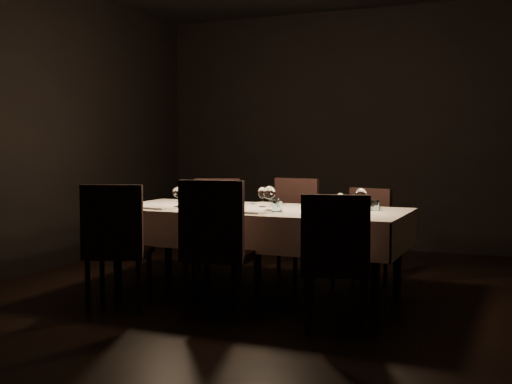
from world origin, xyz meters
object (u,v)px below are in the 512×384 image
at_px(dining_table, 256,217).
at_px(chair_near_center, 218,243).
at_px(chair_near_right, 336,256).
at_px(chair_far_center, 291,224).
at_px(chair_far_left, 216,222).
at_px(chair_near_left, 116,241).
at_px(chair_far_right, 364,232).

bearing_deg(dining_table, chair_near_center, -89.92).
height_order(chair_near_right, chair_far_center, chair_far_center).
bearing_deg(chair_far_left, chair_far_center, -14.60).
bearing_deg(dining_table, chair_far_center, 89.57).
bearing_deg(chair_near_left, dining_table, -156.24).
xyz_separation_m(dining_table, chair_far_center, (0.01, 0.85, -0.15)).
bearing_deg(chair_far_left, chair_near_left, -113.90).
height_order(chair_near_left, chair_near_center, chair_near_center).
bearing_deg(chair_far_center, chair_near_left, -109.18).
bearing_deg(chair_near_left, chair_near_center, 165.72).
xyz_separation_m(chair_near_center, chair_far_left, (-0.76, 1.49, -0.04)).
distance_m(chair_near_left, chair_far_left, 1.59).
xyz_separation_m(dining_table, chair_far_right, (0.73, 0.84, -0.19)).
bearing_deg(chair_far_right, dining_table, -113.83).
bearing_deg(chair_far_left, chair_near_center, -84.01).
xyz_separation_m(chair_far_center, chair_far_right, (0.73, -0.01, -0.04)).
distance_m(dining_table, chair_far_right, 1.13).
xyz_separation_m(chair_near_center, chair_far_center, (0.01, 1.58, -0.03)).
bearing_deg(chair_near_center, chair_far_center, -95.59).
relative_size(dining_table, chair_far_right, 2.81).
bearing_deg(chair_near_center, chair_far_right, -120.35).
bearing_deg(chair_far_right, chair_near_right, -66.14).
distance_m(chair_far_left, chair_far_center, 0.77).
height_order(chair_near_right, chair_far_right, chair_near_right).
xyz_separation_m(chair_near_center, chair_far_right, (0.73, 1.57, -0.07)).
bearing_deg(chair_far_right, chair_far_left, -159.63).
height_order(chair_far_left, chair_far_right, chair_far_left).
bearing_deg(chair_far_center, dining_table, -82.83).
height_order(chair_near_left, chair_far_left, chair_near_left).
distance_m(chair_near_center, chair_far_left, 1.67).
distance_m(chair_near_center, chair_far_center, 1.58).
distance_m(dining_table, chair_far_left, 1.09).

